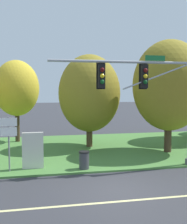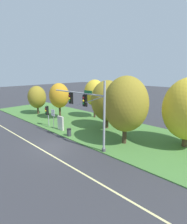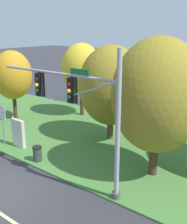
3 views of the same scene
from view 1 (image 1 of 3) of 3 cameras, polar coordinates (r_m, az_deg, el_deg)
The scene contains 10 objects.
ground_plane at distance 12.35m, azimuth 4.56°, elevation -15.53°, with size 160.00×160.00×0.00m, color #333338.
lane_stripe at distance 11.28m, azimuth 6.34°, elevation -17.53°, with size 36.00×0.16×0.01m, color beige.
grass_verge at distance 20.09m, azimuth -2.04°, elevation -7.45°, with size 48.00×11.50×0.10m, color #477A38.
traffic_signal_mast at distance 15.20m, azimuth 12.13°, elevation 4.79°, with size 7.89×0.49×6.96m.
route_sign_post at distance 14.76m, azimuth -16.85°, elevation -4.46°, with size 0.84×0.08×2.78m.
tree_behind_signpost at distance 22.97m, azimuth -15.36°, elevation 4.65°, with size 3.52×3.52×6.45m.
tree_mid_verge at distance 20.22m, azimuth -0.84°, elevation 3.80°, with size 4.44×4.44×6.65m.
tree_tall_centre at distance 19.11m, azimuth 15.08°, elevation 5.19°, with size 4.75×4.75×7.38m.
info_kiosk at distance 15.21m, azimuth -12.23°, elevation -7.66°, with size 1.10×0.24×1.90m.
trash_bin at distance 14.87m, azimuth -1.93°, elevation -9.71°, with size 0.56×0.56×0.93m.
Camera 1 is at (-3.25, -11.13, 4.25)m, focal length 45.00 mm.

